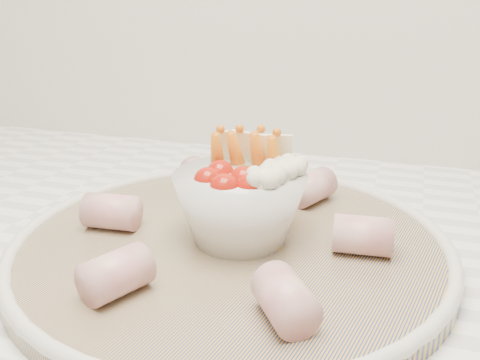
% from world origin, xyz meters
% --- Properties ---
extents(serving_platter, '(0.45, 0.45, 0.02)m').
position_xyz_m(serving_platter, '(0.18, 1.42, 0.93)').
color(serving_platter, navy).
rests_on(serving_platter, kitchen_counter).
extents(veggie_bowl, '(0.12, 0.12, 0.09)m').
position_xyz_m(veggie_bowl, '(0.18, 1.43, 0.97)').
color(veggie_bowl, white).
rests_on(veggie_bowl, serving_platter).
extents(cured_meat_rolls, '(0.28, 0.28, 0.03)m').
position_xyz_m(cured_meat_rolls, '(0.18, 1.42, 0.95)').
color(cured_meat_rolls, '#BF5763').
rests_on(cured_meat_rolls, serving_platter).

